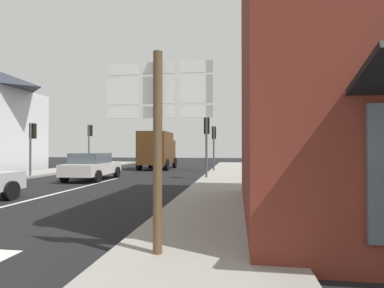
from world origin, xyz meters
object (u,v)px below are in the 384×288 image
(sedan_far, at_px, (92,166))
(traffic_light_far_left, at_px, (90,137))
(traffic_light_near_right, at_px, (207,134))
(delivery_truck, at_px, (157,149))
(route_sign_post, at_px, (158,130))
(traffic_light_near_left, at_px, (32,137))
(traffic_light_far_right, at_px, (214,138))

(sedan_far, relative_size, traffic_light_far_left, 1.17)
(traffic_light_near_right, bearing_deg, traffic_light_far_left, 147.43)
(delivery_truck, distance_m, route_sign_post, 20.51)
(traffic_light_near_right, bearing_deg, delivery_truck, 122.45)
(sedan_far, bearing_deg, delivery_truck, 81.62)
(traffic_light_far_left, height_order, traffic_light_near_right, traffic_light_far_left)
(route_sign_post, relative_size, traffic_light_near_left, 1.00)
(traffic_light_far_left, height_order, traffic_light_far_right, traffic_light_far_left)
(route_sign_post, bearing_deg, delivery_truck, 105.13)
(route_sign_post, bearing_deg, traffic_light_far_left, 119.95)
(traffic_light_near_left, relative_size, traffic_light_far_left, 0.88)
(traffic_light_near_left, xyz_separation_m, traffic_light_near_right, (10.31, 0.43, 0.17))
(traffic_light_near_right, bearing_deg, traffic_light_near_left, -177.62)
(traffic_light_near_right, bearing_deg, traffic_light_far_right, 90.00)
(sedan_far, bearing_deg, traffic_light_near_left, 170.48)
(route_sign_post, bearing_deg, traffic_light_far_right, 91.56)
(sedan_far, bearing_deg, route_sign_post, -58.85)
(route_sign_post, distance_m, traffic_light_far_right, 17.37)
(traffic_light_far_left, bearing_deg, traffic_light_far_right, -7.43)
(traffic_light_far_left, relative_size, traffic_light_near_right, 1.06)
(traffic_light_near_right, distance_m, traffic_light_far_right, 5.24)
(sedan_far, distance_m, delivery_truck, 8.94)
(traffic_light_far_left, bearing_deg, route_sign_post, -60.05)
(route_sign_post, distance_m, traffic_light_far_left, 21.60)
(sedan_far, relative_size, traffic_light_near_right, 1.24)
(traffic_light_far_left, relative_size, traffic_light_far_right, 1.10)
(delivery_truck, height_order, route_sign_post, route_sign_post)
(delivery_truck, height_order, traffic_light_near_left, traffic_light_near_left)
(sedan_far, xyz_separation_m, route_sign_post, (6.65, -11.00, 1.24))
(traffic_light_near_left, bearing_deg, traffic_light_far_right, 28.81)
(delivery_truck, xyz_separation_m, traffic_light_near_left, (-5.43, -8.11, 0.72))
(delivery_truck, height_order, traffic_light_near_right, traffic_light_near_right)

